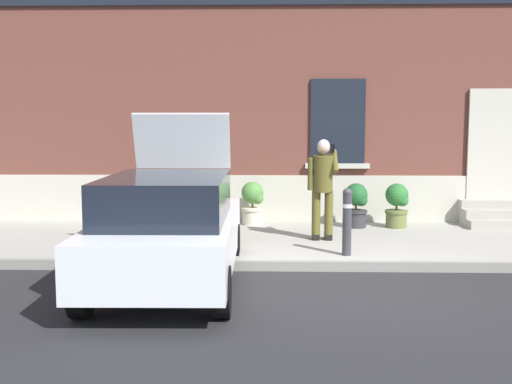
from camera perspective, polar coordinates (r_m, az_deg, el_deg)
ground_plane at (r=8.52m, az=9.85°, el=-8.65°), size 80.00×80.00×0.00m
sidewalk at (r=11.21m, az=7.80°, el=-4.53°), size 24.00×3.60×0.15m
curb_edge at (r=9.41m, az=9.03°, el=-6.71°), size 24.00×0.12×0.15m
building_facade at (r=13.56m, az=6.92°, el=12.90°), size 24.00×1.52×7.50m
entrance_stoop at (r=13.29m, az=21.38°, el=-2.03°), size 1.47×0.96×0.48m
hatchback_car_white at (r=8.43m, az=-7.97°, el=-3.21°), size 1.85×4.09×2.34m
bollard_near_person at (r=9.67m, az=8.33°, el=-2.47°), size 0.15×0.15×1.04m
person_on_phone at (r=10.77m, az=6.13°, el=0.83°), size 0.51×0.48×1.75m
planter_terracotta at (r=12.48m, az=-9.62°, el=-0.96°), size 0.44×0.44×0.86m
planter_cream at (r=12.39m, az=-0.29°, el=-0.92°), size 0.44×0.44×0.86m
planter_charcoal at (r=12.25m, az=9.17°, el=-1.09°), size 0.44×0.44×0.86m
planter_olive at (r=12.37m, az=12.77°, el=-1.10°), size 0.44×0.44×0.86m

